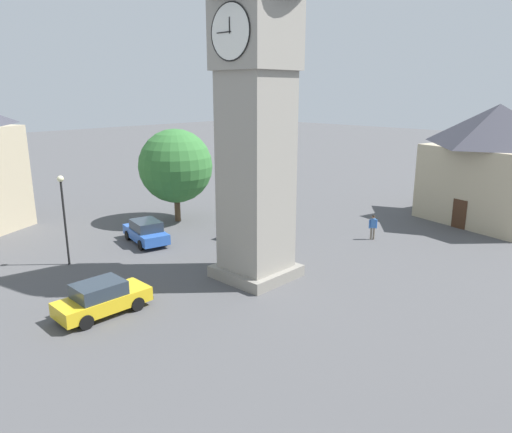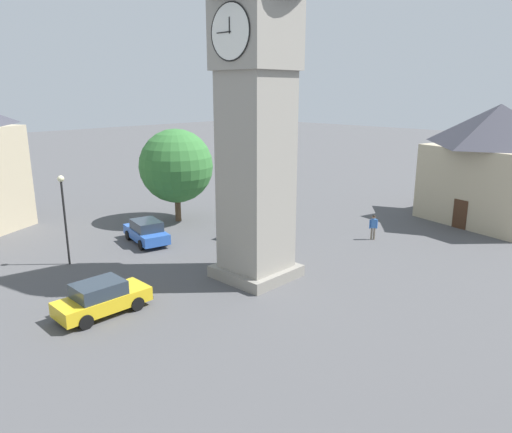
{
  "view_description": "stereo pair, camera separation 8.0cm",
  "coord_description": "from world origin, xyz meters",
  "px_view_note": "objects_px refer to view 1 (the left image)",
  "views": [
    {
      "loc": [
        -16.59,
        17.39,
        9.73
      ],
      "look_at": [
        0.0,
        0.0,
        3.32
      ],
      "focal_mm": 33.55,
      "sensor_mm": 36.0,
      "label": 1
    },
    {
      "loc": [
        -16.65,
        17.34,
        9.73
      ],
      "look_at": [
        0.0,
        0.0,
        3.32
      ],
      "focal_mm": 33.55,
      "sensor_mm": 36.0,
      "label": 2
    }
  ],
  "objects_px": {
    "clock_tower": "(256,53)",
    "car_silver_kerb": "(102,298)",
    "car_red_corner": "(146,232)",
    "building_corner_back": "(493,163)",
    "lamp_post": "(63,206)",
    "pedestrian": "(373,225)",
    "car_blue_kerb": "(250,224)",
    "tree": "(176,166)"
  },
  "relations": [
    {
      "from": "clock_tower",
      "to": "car_silver_kerb",
      "type": "distance_m",
      "value": 13.43
    },
    {
      "from": "car_red_corner",
      "to": "building_corner_back",
      "type": "relative_size",
      "value": 0.43
    },
    {
      "from": "car_silver_kerb",
      "to": "lamp_post",
      "type": "relative_size",
      "value": 0.81
    },
    {
      "from": "clock_tower",
      "to": "building_corner_back",
      "type": "relative_size",
      "value": 1.9
    },
    {
      "from": "pedestrian",
      "to": "lamp_post",
      "type": "bearing_deg",
      "value": 57.91
    },
    {
      "from": "car_blue_kerb",
      "to": "tree",
      "type": "height_order",
      "value": "tree"
    },
    {
      "from": "car_blue_kerb",
      "to": "building_corner_back",
      "type": "height_order",
      "value": "building_corner_back"
    },
    {
      "from": "car_red_corner",
      "to": "tree",
      "type": "height_order",
      "value": "tree"
    },
    {
      "from": "lamp_post",
      "to": "car_silver_kerb",
      "type": "bearing_deg",
      "value": 165.46
    },
    {
      "from": "car_blue_kerb",
      "to": "car_silver_kerb",
      "type": "height_order",
      "value": "same"
    },
    {
      "from": "lamp_post",
      "to": "car_blue_kerb",
      "type": "bearing_deg",
      "value": -106.77
    },
    {
      "from": "car_silver_kerb",
      "to": "pedestrian",
      "type": "relative_size",
      "value": 2.46
    },
    {
      "from": "clock_tower",
      "to": "car_silver_kerb",
      "type": "bearing_deg",
      "value": 76.84
    },
    {
      "from": "car_blue_kerb",
      "to": "lamp_post",
      "type": "xyz_separation_m",
      "value": [
        3.42,
        11.35,
        2.68
      ]
    },
    {
      "from": "tree",
      "to": "building_corner_back",
      "type": "xyz_separation_m",
      "value": [
        -17.12,
        -16.09,
        0.24
      ]
    },
    {
      "from": "pedestrian",
      "to": "tree",
      "type": "height_order",
      "value": "tree"
    },
    {
      "from": "tree",
      "to": "car_blue_kerb",
      "type": "bearing_deg",
      "value": -169.02
    },
    {
      "from": "car_silver_kerb",
      "to": "building_corner_back",
      "type": "xyz_separation_m",
      "value": [
        -6.92,
        -28.03,
        3.7
      ]
    },
    {
      "from": "clock_tower",
      "to": "lamp_post",
      "type": "height_order",
      "value": "clock_tower"
    },
    {
      "from": "tree",
      "to": "car_red_corner",
      "type": "bearing_deg",
      "value": 121.1
    },
    {
      "from": "car_red_corner",
      "to": "building_corner_back",
      "type": "height_order",
      "value": "building_corner_back"
    },
    {
      "from": "clock_tower",
      "to": "car_blue_kerb",
      "type": "bearing_deg",
      "value": -43.15
    },
    {
      "from": "tree",
      "to": "lamp_post",
      "type": "distance_m",
      "value": 10.57
    },
    {
      "from": "car_silver_kerb",
      "to": "tree",
      "type": "bearing_deg",
      "value": -49.52
    },
    {
      "from": "car_blue_kerb",
      "to": "pedestrian",
      "type": "relative_size",
      "value": 2.54
    },
    {
      "from": "pedestrian",
      "to": "lamp_post",
      "type": "distance_m",
      "value": 19.27
    },
    {
      "from": "clock_tower",
      "to": "tree",
      "type": "xyz_separation_m",
      "value": [
        12.06,
        -3.98,
        -7.2
      ]
    },
    {
      "from": "car_silver_kerb",
      "to": "car_red_corner",
      "type": "xyz_separation_m",
      "value": [
        7.33,
        -7.19,
        0.0
      ]
    },
    {
      "from": "tree",
      "to": "building_corner_back",
      "type": "height_order",
      "value": "building_corner_back"
    },
    {
      "from": "car_silver_kerb",
      "to": "building_corner_back",
      "type": "height_order",
      "value": "building_corner_back"
    },
    {
      "from": "car_silver_kerb",
      "to": "building_corner_back",
      "type": "distance_m",
      "value": 29.11
    },
    {
      "from": "pedestrian",
      "to": "tree",
      "type": "xyz_separation_m",
      "value": [
        13.2,
        6.1,
        3.21
      ]
    },
    {
      "from": "clock_tower",
      "to": "lamp_post",
      "type": "relative_size",
      "value": 3.8
    },
    {
      "from": "lamp_post",
      "to": "pedestrian",
      "type": "bearing_deg",
      "value": -122.09
    },
    {
      "from": "clock_tower",
      "to": "car_blue_kerb",
      "type": "xyz_separation_m",
      "value": [
        5.59,
        -5.24,
        -10.66
      ]
    },
    {
      "from": "car_blue_kerb",
      "to": "tree",
      "type": "bearing_deg",
      "value": 10.98
    },
    {
      "from": "building_corner_back",
      "to": "lamp_post",
      "type": "bearing_deg",
      "value": 61.74
    },
    {
      "from": "lamp_post",
      "to": "car_red_corner",
      "type": "bearing_deg",
      "value": -88.1
    },
    {
      "from": "car_red_corner",
      "to": "pedestrian",
      "type": "bearing_deg",
      "value": -133.57
    },
    {
      "from": "car_red_corner",
      "to": "pedestrian",
      "type": "xyz_separation_m",
      "value": [
        -10.33,
        -10.86,
        0.25
      ]
    },
    {
      "from": "clock_tower",
      "to": "tree",
      "type": "height_order",
      "value": "clock_tower"
    },
    {
      "from": "pedestrian",
      "to": "tree",
      "type": "relative_size",
      "value": 0.24
    }
  ]
}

